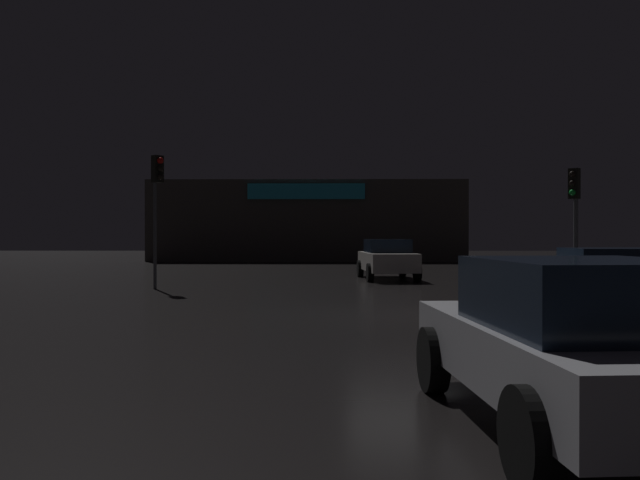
# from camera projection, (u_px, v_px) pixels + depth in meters

# --- Properties ---
(ground_plane) EXTENTS (120.00, 120.00, 0.00)m
(ground_plane) POSITION_uv_depth(u_px,v_px,m) (407.00, 316.00, 13.90)
(ground_plane) COLOR black
(store_building) EXTENTS (21.32, 7.32, 5.44)m
(store_building) POSITION_uv_depth(u_px,v_px,m) (308.00, 222.00, 46.08)
(store_building) COLOR #4C4742
(store_building) RESTS_ON ground
(traffic_signal_opposite) EXTENTS (0.41, 0.43, 3.91)m
(traffic_signal_opposite) POSITION_uv_depth(u_px,v_px,m) (575.00, 203.00, 21.13)
(traffic_signal_opposite) COLOR #595B60
(traffic_signal_opposite) RESTS_ON ground
(traffic_signal_cross_right) EXTENTS (0.42, 0.42, 4.28)m
(traffic_signal_cross_right) POSITION_uv_depth(u_px,v_px,m) (157.00, 186.00, 20.70)
(traffic_signal_cross_right) COLOR #595B60
(traffic_signal_cross_right) RESTS_ON ground
(car_near) EXTENTS (4.06, 1.96, 1.47)m
(car_near) POSITION_uv_depth(u_px,v_px,m) (613.00, 285.00, 12.68)
(car_near) COLOR silver
(car_near) RESTS_ON ground
(car_far) EXTENTS (2.28, 4.31, 1.52)m
(car_far) POSITION_uv_depth(u_px,v_px,m) (575.00, 341.00, 5.69)
(car_far) COLOR #B7B7BF
(car_far) RESTS_ON ground
(car_crossing) EXTENTS (2.26, 4.58, 1.58)m
(car_crossing) POSITION_uv_depth(u_px,v_px,m) (387.00, 258.00, 25.53)
(car_crossing) COLOR silver
(car_crossing) RESTS_ON ground
(bollard_kerb_a) EXTENTS (0.14, 0.14, 1.07)m
(bollard_kerb_a) POSITION_uv_depth(u_px,v_px,m) (617.00, 270.00, 22.52)
(bollard_kerb_a) COLOR #595B60
(bollard_kerb_a) RESTS_ON ground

